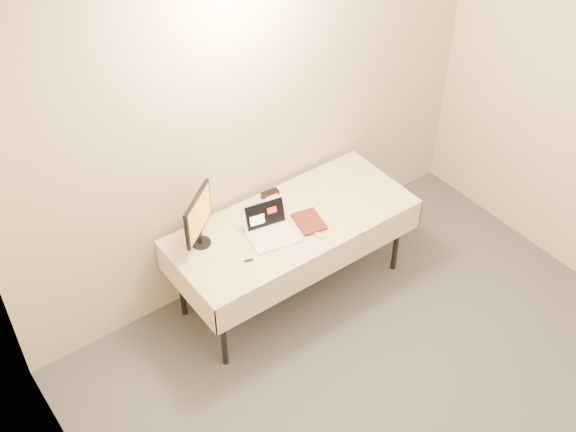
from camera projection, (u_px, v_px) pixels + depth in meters
back_wall at (255, 123)px, 5.18m from camera, size 4.00×0.10×2.70m
table at (293, 227)px, 5.34m from camera, size 1.86×0.81×0.74m
laptop at (270, 228)px, 5.16m from camera, size 0.39×0.36×0.23m
monitor at (198, 217)px, 4.95m from camera, size 0.34×0.27×0.43m
book at (297, 213)px, 5.17m from camera, size 0.19×0.06×0.25m
alarm_clock at (270, 194)px, 5.49m from camera, size 0.14×0.06×0.06m
clicker at (319, 235)px, 5.17m from camera, size 0.07×0.10×0.02m
paper_form at (364, 191)px, 5.56m from camera, size 0.15×0.28×0.00m
usb_dongle at (249, 260)px, 4.98m from camera, size 0.06×0.04×0.01m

